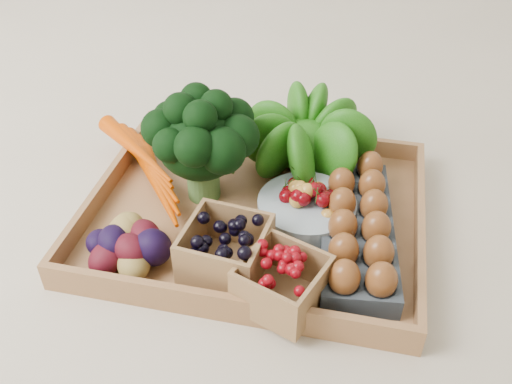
% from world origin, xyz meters
% --- Properties ---
extents(ground, '(4.00, 4.00, 0.00)m').
position_xyz_m(ground, '(0.00, 0.00, 0.00)').
color(ground, beige).
rests_on(ground, ground).
extents(tray, '(0.55, 0.45, 0.01)m').
position_xyz_m(tray, '(0.00, 0.00, 0.01)').
color(tray, '#A06F43').
rests_on(tray, ground).
extents(carrots, '(0.23, 0.17, 0.06)m').
position_xyz_m(carrots, '(-0.20, 0.05, 0.04)').
color(carrots, '#CA4100').
rests_on(carrots, tray).
extents(lettuce, '(0.16, 0.16, 0.16)m').
position_xyz_m(lettuce, '(0.06, 0.16, 0.09)').
color(lettuce, '#154B0B').
rests_on(lettuce, tray).
extents(broccoli, '(0.19, 0.19, 0.15)m').
position_xyz_m(broccoli, '(-0.10, 0.03, 0.09)').
color(broccoli, black).
rests_on(broccoli, tray).
extents(cherry_bowl, '(0.16, 0.16, 0.04)m').
position_xyz_m(cherry_bowl, '(0.09, -0.00, 0.04)').
color(cherry_bowl, '#8C9EA5').
rests_on(cherry_bowl, tray).
extents(egg_carton, '(0.15, 0.33, 0.04)m').
position_xyz_m(egg_carton, '(0.17, -0.03, 0.03)').
color(egg_carton, '#343B42').
rests_on(egg_carton, tray).
extents(potatoes, '(0.15, 0.15, 0.09)m').
position_xyz_m(potatoes, '(-0.16, -0.15, 0.06)').
color(potatoes, '#3C0912').
rests_on(potatoes, tray).
extents(punnet_blackberry, '(0.13, 0.13, 0.08)m').
position_xyz_m(punnet_blackberry, '(-0.02, -0.14, 0.06)').
color(punnet_blackberry, black).
rests_on(punnet_blackberry, tray).
extents(punnet_raspberry, '(0.14, 0.14, 0.07)m').
position_xyz_m(punnet_raspberry, '(0.08, -0.18, 0.05)').
color(punnet_raspberry, '#70040C').
rests_on(punnet_raspberry, tray).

